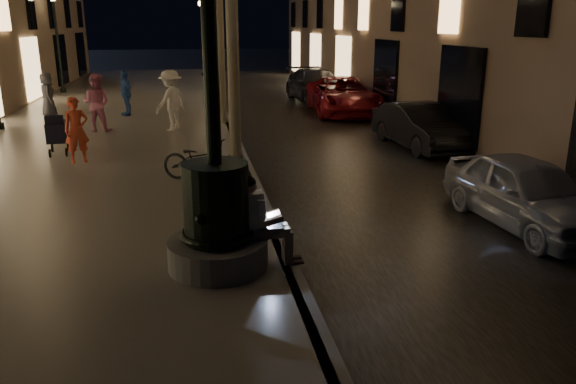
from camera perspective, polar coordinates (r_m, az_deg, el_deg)
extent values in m
plane|color=black|center=(20.67, -6.24, 6.99)|extent=(120.00, 120.00, 0.00)
cube|color=black|center=(21.07, 1.99, 7.29)|extent=(6.00, 45.00, 0.02)
cube|color=slate|center=(20.80, -17.38, 6.66)|extent=(8.00, 45.00, 0.20)
cube|color=#59595B|center=(20.66, -6.25, 7.26)|extent=(0.25, 45.00, 0.20)
cylinder|color=#59595B|center=(7.97, -7.11, -6.19)|extent=(1.40, 1.40, 0.40)
cylinder|color=black|center=(7.71, -7.31, -1.05)|extent=(0.90, 0.90, 1.10)
torus|color=black|center=(7.86, -7.19, -4.17)|extent=(1.04, 1.04, 0.10)
torus|color=black|center=(7.60, -7.43, 1.83)|extent=(0.89, 0.89, 0.09)
cylinder|color=black|center=(7.34, -7.95, 15.13)|extent=(0.20, 0.20, 3.20)
cube|color=gray|center=(7.90, -3.20, -4.05)|extent=(0.34, 0.23, 0.17)
cube|color=silver|center=(7.79, -3.65, -1.85)|extent=(0.43, 0.25, 0.54)
sphere|color=tan|center=(7.68, -3.91, 0.63)|extent=(0.20, 0.20, 0.20)
sphere|color=black|center=(7.67, -3.99, 0.89)|extent=(0.20, 0.20, 0.20)
cube|color=gray|center=(7.85, -1.46, -4.17)|extent=(0.44, 0.12, 0.13)
cube|color=gray|center=(8.01, -1.64, -3.74)|extent=(0.44, 0.12, 0.13)
cube|color=gray|center=(7.97, 0.05, -5.71)|extent=(0.12, 0.11, 0.49)
cube|color=gray|center=(8.13, -0.16, -5.26)|extent=(0.12, 0.11, 0.49)
cube|color=black|center=(8.08, 0.71, -7.16)|extent=(0.25, 0.10, 0.03)
cube|color=black|center=(8.23, 0.49, -6.69)|extent=(0.25, 0.10, 0.03)
cube|color=black|center=(7.90, -1.42, -3.43)|extent=(0.23, 0.31, 0.02)
cube|color=black|center=(7.85, -2.53, -2.78)|extent=(0.08, 0.31, 0.20)
cube|color=#AFD9FA|center=(7.85, -2.42, -2.77)|extent=(0.06, 0.29, 0.17)
cylinder|color=#6B604C|center=(13.40, -5.60, 13.34)|extent=(0.28, 0.28, 5.00)
cylinder|color=#6B604C|center=(19.38, -6.90, 14.50)|extent=(0.28, 0.28, 5.10)
cylinder|color=#6B604C|center=(25.37, -7.93, 14.76)|extent=(0.28, 0.28, 4.90)
cylinder|color=#6B604C|center=(31.36, -8.25, 15.39)|extent=(0.28, 0.28, 5.20)
cylinder|color=black|center=(13.75, -5.53, 3.30)|extent=(0.28, 0.28, 0.20)
cylinder|color=black|center=(13.42, -5.78, 12.05)|extent=(0.12, 0.12, 4.40)
cylinder|color=black|center=(21.60, -7.25, 8.18)|extent=(0.28, 0.28, 0.20)
cylinder|color=black|center=(21.39, -7.46, 13.75)|extent=(0.12, 0.12, 4.40)
cylinder|color=black|center=(29.53, -8.06, 10.45)|extent=(0.28, 0.28, 0.20)
cylinder|color=black|center=(29.37, -8.23, 14.52)|extent=(0.12, 0.12, 4.40)
cylinder|color=black|center=(37.49, -8.54, 11.76)|extent=(0.28, 0.28, 0.20)
cylinder|color=black|center=(37.37, -8.68, 14.96)|extent=(0.12, 0.12, 4.40)
sphere|color=#FFD88C|center=(37.37, -8.84, 18.41)|extent=(0.36, 0.36, 0.36)
cylinder|color=black|center=(20.53, -27.25, 6.01)|extent=(0.28, 0.28, 0.20)
cylinder|color=black|center=(30.14, -21.86, 9.55)|extent=(0.28, 0.28, 0.20)
cylinder|color=black|center=(29.99, -22.31, 13.52)|extent=(0.12, 0.12, 4.40)
cube|color=black|center=(15.74, -22.41, 5.70)|extent=(0.59, 0.88, 0.49)
cube|color=black|center=(15.31, -22.66, 6.65)|extent=(0.46, 0.24, 0.32)
cylinder|color=black|center=(15.53, -23.03, 3.63)|extent=(0.07, 0.22, 0.22)
cylinder|color=black|center=(15.50, -21.58, 3.77)|extent=(0.07, 0.22, 0.22)
cylinder|color=black|center=(16.17, -22.82, 4.14)|extent=(0.07, 0.22, 0.22)
cylinder|color=black|center=(16.14, -21.43, 4.27)|extent=(0.07, 0.22, 0.22)
cylinder|color=black|center=(16.11, -22.47, 7.51)|extent=(0.09, 0.49, 0.30)
imported|color=#A2A5AA|center=(10.75, 23.10, -0.04)|extent=(1.78, 3.80, 1.26)
imported|color=black|center=(16.68, 13.23, 6.53)|extent=(1.70, 4.01, 1.29)
imported|color=maroon|center=(22.64, 5.62, 9.71)|extent=(2.71, 5.34, 1.45)
imported|color=#2D2C31|center=(26.24, 2.88, 10.76)|extent=(2.32, 5.15, 1.46)
imported|color=#C74127|center=(14.61, -20.68, 5.91)|extent=(0.68, 0.56, 1.60)
imported|color=#BE6587|center=(18.72, -18.87, 8.57)|extent=(1.01, 0.87, 1.79)
imported|color=silver|center=(18.27, -11.79, 9.09)|extent=(1.35, 1.38, 1.90)
imported|color=#27498F|center=(21.72, -16.18, 9.62)|extent=(0.76, 1.04, 1.64)
imported|color=#2E2D32|center=(22.29, -23.22, 9.04)|extent=(0.69, 0.88, 1.59)
imported|color=black|center=(12.21, -8.93, 3.18)|extent=(1.84, 1.34, 0.92)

